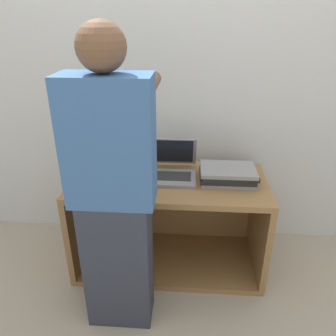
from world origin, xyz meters
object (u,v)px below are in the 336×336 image
object	(u,v)px
laptop_open	(170,169)
person	(114,196)
laptop_stack_left	(112,173)
laptop_stack_right	(228,174)

from	to	relation	value
laptop_open	person	bearing A→B (deg)	-114.73
laptop_stack_left	laptop_stack_right	bearing A→B (deg)	0.14
laptop_stack_right	laptop_open	bearing A→B (deg)	171.94
laptop_open	laptop_stack_left	size ratio (longest dim) A/B	0.94
laptop_open	laptop_stack_right	world-z (taller)	laptop_open
laptop_stack_left	laptop_open	bearing A→B (deg)	8.36
laptop_stack_left	laptop_stack_right	world-z (taller)	laptop_stack_right
laptop_stack_left	laptop_stack_right	size ratio (longest dim) A/B	1.04
laptop_open	laptop_stack_right	size ratio (longest dim) A/B	0.97
laptop_stack_right	person	bearing A→B (deg)	-142.25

